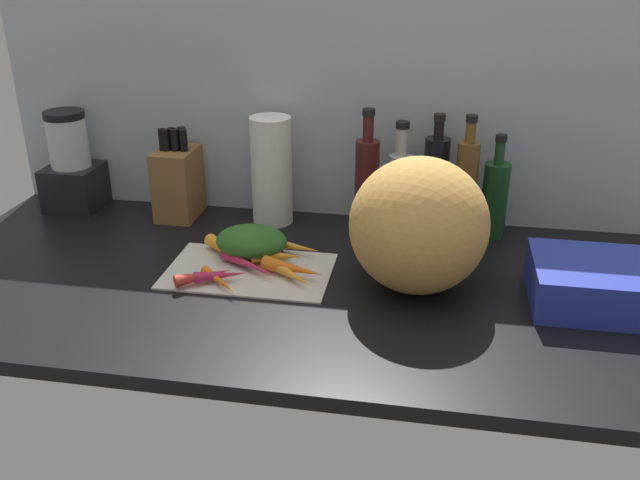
# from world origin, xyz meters

# --- Properties ---
(ground_plane) EXTENTS (1.70, 0.80, 0.03)m
(ground_plane) POSITION_xyz_m (0.00, 0.00, -0.01)
(ground_plane) COLOR black
(wall_back) EXTENTS (1.70, 0.03, 0.60)m
(wall_back) POSITION_xyz_m (0.00, 0.39, 0.30)
(wall_back) COLOR #ADB7C1
(wall_back) RESTS_ON ground_plane
(cutting_board) EXTENTS (0.36, 0.23, 0.01)m
(cutting_board) POSITION_xyz_m (-0.12, 0.01, 0.00)
(cutting_board) COLOR beige
(cutting_board) RESTS_ON ground_plane
(carrot_0) EXTENTS (0.11, 0.05, 0.03)m
(carrot_0) POSITION_xyz_m (-0.06, 0.04, 0.03)
(carrot_0) COLOR orange
(carrot_0) RESTS_ON cutting_board
(carrot_1) EXTENTS (0.11, 0.10, 0.03)m
(carrot_1) POSITION_xyz_m (-0.01, -0.03, 0.02)
(carrot_1) COLOR orange
(carrot_1) RESTS_ON cutting_board
(carrot_2) EXTENTS (0.11, 0.09, 0.04)m
(carrot_2) POSITION_xyz_m (-0.09, 0.09, 0.03)
(carrot_2) COLOR #B2264C
(carrot_2) RESTS_ON cutting_board
(carrot_3) EXTENTS (0.16, 0.11, 0.03)m
(carrot_3) POSITION_xyz_m (-0.12, -0.00, 0.02)
(carrot_3) COLOR #B2264C
(carrot_3) RESTS_ON cutting_board
(carrot_4) EXTENTS (0.11, 0.10, 0.02)m
(carrot_4) POSITION_xyz_m (-0.16, -0.08, 0.02)
(carrot_4) COLOR orange
(carrot_4) RESTS_ON cutting_board
(carrot_5) EXTENTS (0.11, 0.06, 0.03)m
(carrot_5) POSITION_xyz_m (-0.16, -0.06, 0.02)
(carrot_5) COLOR #B2264C
(carrot_5) RESTS_ON cutting_board
(carrot_6) EXTENTS (0.14, 0.07, 0.03)m
(carrot_6) POSITION_xyz_m (-0.02, -0.01, 0.02)
(carrot_6) COLOR orange
(carrot_6) RESTS_ON cutting_board
(carrot_7) EXTENTS (0.11, 0.09, 0.03)m
(carrot_7) POSITION_xyz_m (-0.20, -0.07, 0.02)
(carrot_7) COLOR red
(carrot_7) RESTS_ON cutting_board
(carrot_8) EXTENTS (0.14, 0.13, 0.03)m
(carrot_8) POSITION_xyz_m (-0.18, 0.05, 0.02)
(carrot_8) COLOR orange
(carrot_8) RESTS_ON cutting_board
(carrot_9) EXTENTS (0.17, 0.07, 0.03)m
(carrot_9) POSITION_xyz_m (-0.06, 0.10, 0.02)
(carrot_9) COLOR orange
(carrot_9) RESTS_ON cutting_board
(carrot_greens_pile) EXTENTS (0.16, 0.13, 0.07)m
(carrot_greens_pile) POSITION_xyz_m (-0.13, 0.07, 0.04)
(carrot_greens_pile) COLOR #2D6023
(carrot_greens_pile) RESTS_ON cutting_board
(winter_squash) EXTENTS (0.28, 0.28, 0.28)m
(winter_squash) POSITION_xyz_m (0.24, 0.00, 0.14)
(winter_squash) COLOR gold
(winter_squash) RESTS_ON ground_plane
(knife_block) EXTENTS (0.10, 0.13, 0.24)m
(knife_block) POSITION_xyz_m (-0.38, 0.29, 0.10)
(knife_block) COLOR brown
(knife_block) RESTS_ON ground_plane
(blender_appliance) EXTENTS (0.14, 0.14, 0.26)m
(blender_appliance) POSITION_xyz_m (-0.68, 0.30, 0.11)
(blender_appliance) COLOR black
(blender_appliance) RESTS_ON ground_plane
(paper_towel_roll) EXTENTS (0.10, 0.10, 0.27)m
(paper_towel_roll) POSITION_xyz_m (-0.13, 0.30, 0.14)
(paper_towel_roll) COLOR white
(paper_towel_roll) RESTS_ON ground_plane
(bottle_0) EXTENTS (0.06, 0.06, 0.31)m
(bottle_0) POSITION_xyz_m (0.11, 0.27, 0.13)
(bottle_0) COLOR #471919
(bottle_0) RESTS_ON ground_plane
(bottle_1) EXTENTS (0.06, 0.06, 0.27)m
(bottle_1) POSITION_xyz_m (0.19, 0.31, 0.11)
(bottle_1) COLOR silver
(bottle_1) RESTS_ON ground_plane
(bottle_2) EXTENTS (0.06, 0.06, 0.29)m
(bottle_2) POSITION_xyz_m (0.27, 0.31, 0.12)
(bottle_2) COLOR black
(bottle_2) RESTS_ON ground_plane
(bottle_3) EXTENTS (0.05, 0.05, 0.30)m
(bottle_3) POSITION_xyz_m (0.34, 0.27, 0.13)
(bottle_3) COLOR brown
(bottle_3) RESTS_ON ground_plane
(bottle_4) EXTENTS (0.06, 0.06, 0.26)m
(bottle_4) POSITION_xyz_m (0.41, 0.30, 0.10)
(bottle_4) COLOR #19421E
(bottle_4) RESTS_ON ground_plane
(dish_rack) EXTENTS (0.29, 0.21, 0.09)m
(dish_rack) POSITION_xyz_m (0.62, -0.01, 0.04)
(dish_rack) COLOR #2838AD
(dish_rack) RESTS_ON ground_plane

